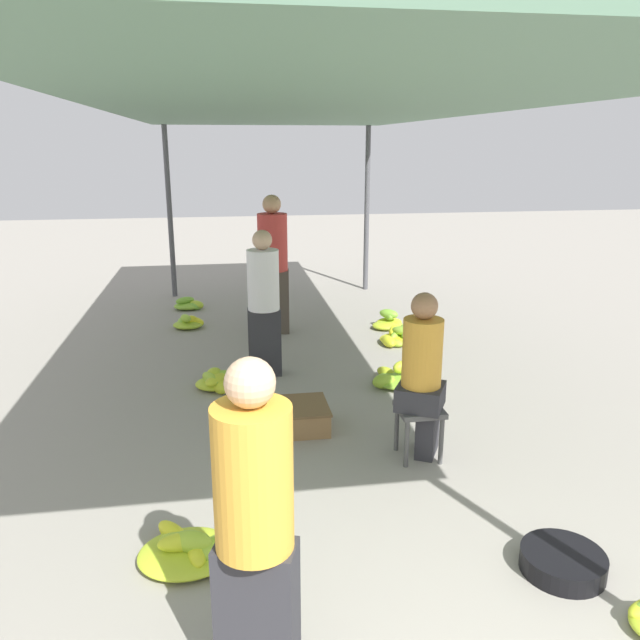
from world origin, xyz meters
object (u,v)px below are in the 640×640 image
Objects in this scene: basin_black at (563,562)px; crate_near at (298,416)px; vendor_seated at (423,374)px; banana_pile_left_2 at (189,323)px; vendor_foreground at (255,528)px; banana_pile_left_1 at (217,381)px; shopper_walking_mid at (264,301)px; banana_pile_left_3 at (189,304)px; banana_pile_right_2 at (402,378)px; banana_pile_right_3 at (399,337)px; stool at (419,417)px; shopper_walking_far at (273,263)px; banana_pile_left_0 at (193,549)px; banana_pile_right_1 at (389,321)px.

crate_near is (-1.26, 2.10, 0.05)m from basin_black.
basin_black is 2.45m from crate_near.
vendor_seated is 4.40m from banana_pile_left_2.
vendor_foreground is 3.28× the size of basin_black.
vendor_seated reaches higher than banana_pile_left_1.
banana_pile_left_1 is at bearing -147.31° from shopper_walking_mid.
banana_pile_left_2 reaches higher than banana_pile_left_3.
banana_pile_right_2 reaches higher than banana_pile_left_3.
banana_pile_left_3 is 3.35m from banana_pile_right_3.
vendor_seated is at bearing 104.91° from basin_black.
banana_pile_left_3 reaches higher than basin_black.
vendor_foreground is 2.76× the size of banana_pile_right_3.
crate_near is (1.06, -3.25, 0.04)m from banana_pile_left_2.
crate_near is (-0.86, 0.66, -0.23)m from stool.
banana_pile_left_2 is at bearing 161.23° from shopper_walking_far.
shopper_walking_far reaches higher than banana_pile_right_3.
banana_pile_left_2 is at bearing 116.46° from vendor_seated.
stool is 1.99m from banana_pile_left_0.
banana_pile_right_2 is 1.37m from banana_pile_right_3.
banana_pile_left_1 reaches higher than basin_black.
vendor_foreground is 3.88m from banana_pile_right_2.
shopper_walking_mid is at bearing 77.85° from banana_pile_left_0.
shopper_walking_mid reaches higher than crate_near.
shopper_walking_mid is at bearing 158.95° from banana_pile_right_2.
vendor_seated is 2.77× the size of basin_black.
vendor_foreground reaches higher than banana_pile_left_3.
banana_pile_left_2 is (-2.33, 5.35, 0.01)m from basin_black.
crate_near is (-1.17, -0.83, 0.03)m from banana_pile_right_2.
stool reaches higher than banana_pile_left_1.
stool is at bearing -62.56° from shopper_walking_mid.
shopper_walking_far reaches higher than vendor_seated.
banana_pile_right_1 is 2.39m from shopper_walking_mid.
stool is at bearing 105.64° from basin_black.
vendor_foreground is at bearing -100.94° from crate_near.
banana_pile_right_2 is 1.26× the size of crate_near.
shopper_walking_mid reaches higher than banana_pile_right_3.
banana_pile_right_2 reaches higher than basin_black.
shopper_walking_far reaches higher than banana_pile_left_2.
crate_near is at bearing 63.45° from banana_pile_left_0.
stool reaches higher than basin_black.
banana_pile_left_3 is (-0.41, 3.22, -0.01)m from banana_pile_left_1.
shopper_walking_far is at bearing -18.77° from banana_pile_left_2.
banana_pile_left_0 is at bearing -121.60° from banana_pile_right_3.
banana_pile_left_3 is 3.02m from banana_pile_right_1.
banana_pile_right_2 is (1.86, -0.19, -0.01)m from banana_pile_left_1.
banana_pile_right_3 is (0.26, 4.25, 0.03)m from basin_black.
stool is 1.52m from basin_black.
banana_pile_right_2 is at bearing 78.28° from stool.
banana_pile_left_1 is 2.26m from banana_pile_left_2.
vendor_seated reaches higher than stool.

